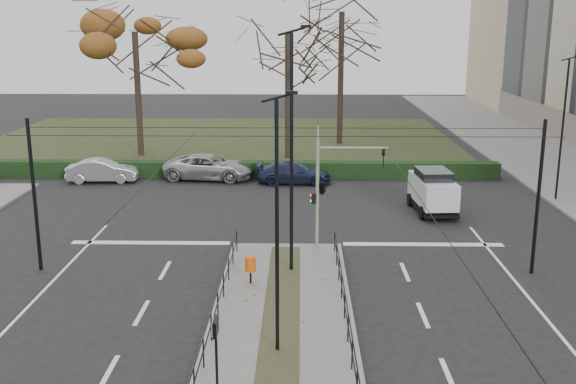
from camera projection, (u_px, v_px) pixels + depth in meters
name	position (u px, v px, depth m)	size (l,w,h in m)	color
ground	(283.00, 291.00, 24.38)	(140.00, 140.00, 0.00)	black
median_island	(281.00, 318.00, 21.94)	(4.40, 15.00, 0.14)	#62605E
sidewalk_east	(558.00, 166.00, 45.37)	(8.00, 90.00, 0.14)	#62605E
park	(221.00, 140.00, 55.52)	(38.00, 26.00, 0.10)	black
hedge	(196.00, 169.00, 42.41)	(38.00, 1.00, 1.00)	black
median_railing	(281.00, 294.00, 21.63)	(4.14, 13.24, 0.92)	black
catenary	(284.00, 189.00, 25.12)	(20.00, 34.00, 6.00)	black
traffic_light	(324.00, 185.00, 28.02)	(3.18, 1.81, 4.68)	gray
litter_bin	(250.00, 265.00, 24.57)	(0.39, 0.39, 1.01)	black
info_panel	(216.00, 336.00, 16.88)	(0.12, 0.55, 2.12)	black
streetlamp_median_near	(278.00, 224.00, 18.75)	(0.63, 0.13, 7.53)	black
streetlamp_median_far	(292.00, 151.00, 24.97)	(0.77, 0.16, 9.23)	black
streetlamp_sidewalk	(563.00, 128.00, 35.66)	(0.64, 0.13, 7.71)	black
parked_car_second	(102.00, 171.00, 41.02)	(1.47, 4.22, 1.39)	#9C9EA4
parked_car_third	(294.00, 173.00, 40.70)	(1.81, 4.45, 1.29)	#1C2241
parked_car_fourth	(209.00, 167.00, 41.75)	(2.55, 5.53, 1.54)	#9C9EA4
white_van	(433.00, 190.00, 34.32)	(2.11, 4.15, 2.22)	silver
rust_tree	(135.00, 32.00, 47.06)	(10.09, 10.09, 11.54)	black
bare_tree_center	(342.00, 22.00, 51.66)	(8.83, 8.83, 13.56)	black
bare_tree_near	(288.00, 42.00, 46.18)	(6.05, 6.05, 11.57)	black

